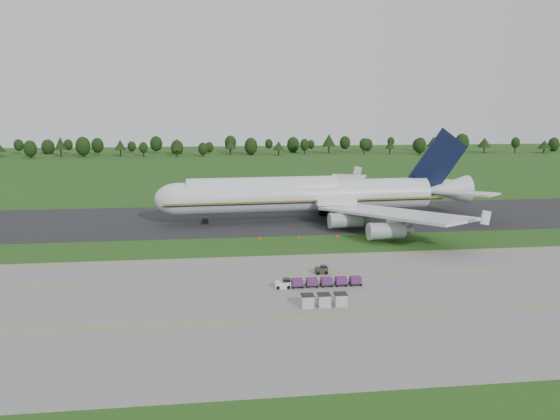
{
  "coord_description": "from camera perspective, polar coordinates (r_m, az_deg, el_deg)",
  "views": [
    {
      "loc": [
        -9.4,
        -108.96,
        28.07
      ],
      "look_at": [
        4.25,
        2.0,
        7.08
      ],
      "focal_mm": 35.0,
      "sensor_mm": 36.0,
      "label": 1
    }
  ],
  "objects": [
    {
      "name": "utility_cart",
      "position": [
        94.31,
        4.35,
        -6.32
      ],
      "size": [
        2.11,
        1.44,
        1.13
      ],
      "color": "#292C1E",
      "rests_on": "apron"
    },
    {
      "name": "baggage_train",
      "position": [
        87.63,
        3.93,
        -7.51
      ],
      "size": [
        13.91,
        1.48,
        1.42
      ],
      "color": "silver",
      "rests_on": "apron"
    },
    {
      "name": "apron_markings",
      "position": [
        87.14,
        -0.45,
        -8.11
      ],
      "size": [
        300.0,
        30.2,
        0.01
      ],
      "color": "gold",
      "rests_on": "apron"
    },
    {
      "name": "tree_line",
      "position": [
        330.63,
        -4.74,
        6.81
      ],
      "size": [
        527.92,
        24.02,
        11.97
      ],
      "color": "black",
      "rests_on": "ground"
    },
    {
      "name": "apron",
      "position": [
        80.58,
        0.13,
        -9.73
      ],
      "size": [
        300.0,
        52.0,
        0.06
      ],
      "primitive_type": "cube",
      "color": "slate",
      "rests_on": "ground"
    },
    {
      "name": "uld_row",
      "position": [
        79.38,
        4.61,
        -9.36
      ],
      "size": [
        6.64,
        1.84,
        1.82
      ],
      "color": "#B0B0B0",
      "rests_on": "apron"
    },
    {
      "name": "edge_markers",
      "position": [
        119.53,
        4.02,
        -2.84
      ],
      "size": [
        26.17,
        0.3,
        0.6
      ],
      "color": "#F43D07",
      "rests_on": "ground"
    },
    {
      "name": "ground",
      "position": [
        112.91,
        -2.02,
        -3.77
      ],
      "size": [
        600.0,
        600.0,
        0.0
      ],
      "primitive_type": "plane",
      "color": "#204615",
      "rests_on": "ground"
    },
    {
      "name": "taxiway",
      "position": [
        140.11,
        -3.02,
        -0.92
      ],
      "size": [
        300.0,
        40.0,
        0.08
      ],
      "primitive_type": "cube",
      "color": "black",
      "rests_on": "ground"
    },
    {
      "name": "aircraft",
      "position": [
        137.44,
        3.3,
        1.62
      ],
      "size": [
        81.81,
        79.87,
        23.03
      ],
      "color": "silver",
      "rests_on": "ground"
    }
  ]
}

